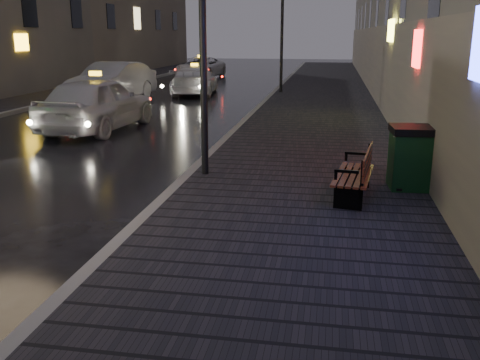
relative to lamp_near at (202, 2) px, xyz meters
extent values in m
cube|color=black|center=(2.05, 15.00, -3.41)|extent=(4.60, 58.00, 0.15)
cube|color=slate|center=(-0.35, 15.00, -3.41)|extent=(0.20, 58.00, 0.15)
cube|color=black|center=(-10.55, 15.00, -3.41)|extent=(2.40, 58.00, 0.15)
cube|color=slate|center=(-9.25, 15.00, -3.41)|extent=(0.20, 58.00, 0.15)
cube|color=#6B6051|center=(-15.35, 33.00, 2.01)|extent=(6.00, 22.00, 11.00)
cylinder|color=black|center=(0.00, 0.00, -0.84)|extent=(0.14, 0.14, 5.00)
cylinder|color=black|center=(0.00, 16.00, -0.84)|extent=(0.14, 0.14, 5.00)
cube|color=black|center=(2.82, -1.85, -3.15)|extent=(0.47, 0.12, 0.37)
cube|color=black|center=(3.02, -1.87, -2.83)|extent=(0.06, 0.06, 0.65)
cube|color=black|center=(2.77, -1.84, -2.71)|extent=(0.39, 0.10, 0.05)
cube|color=black|center=(3.01, -0.46, -3.15)|extent=(0.47, 0.12, 0.37)
cube|color=black|center=(3.21, -0.49, -2.83)|extent=(0.06, 0.06, 0.65)
cube|color=black|center=(2.97, -0.46, -2.71)|extent=(0.39, 0.10, 0.05)
cube|color=#4E1B10|center=(2.92, -1.16, -2.94)|extent=(0.80, 1.74, 0.04)
cube|color=#4E1B10|center=(3.14, -1.19, -2.67)|extent=(0.26, 1.66, 0.37)
cube|color=black|center=(3.95, -0.38, -2.83)|extent=(0.74, 0.74, 1.02)
cube|color=black|center=(3.95, -0.38, -2.25)|extent=(0.80, 0.80, 0.13)
imported|color=silver|center=(-4.62, 5.17, -2.65)|extent=(2.29, 5.03, 1.67)
imported|color=#98979F|center=(-7.06, 12.17, -2.64)|extent=(2.46, 5.35, 1.70)
imported|color=white|center=(-4.18, 15.47, -2.80)|extent=(2.45, 4.93, 1.38)
imported|color=white|center=(-6.35, 25.47, -2.80)|extent=(2.77, 5.15, 1.37)
camera|label=1|loc=(2.49, -10.30, -0.57)|focal=40.00mm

